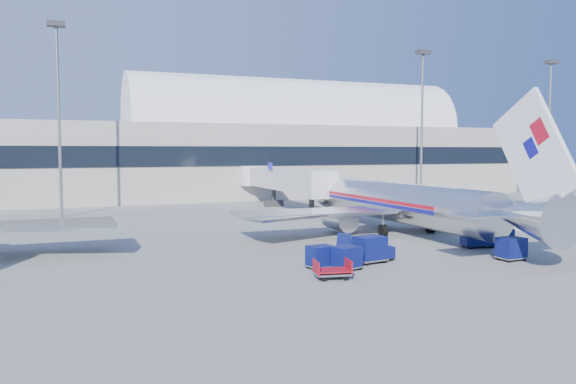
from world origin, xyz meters
name	(u,v)px	position (x,y,z in m)	size (l,w,h in m)	color
ground	(326,248)	(0.00, 0.00, 0.00)	(260.00, 260.00, 0.00)	gray
terminal	(103,153)	(-13.60, 55.96, 7.52)	(170.00, 28.15, 21.00)	#B2AA9E
airliner_main	(402,203)	(10.00, 4.51, 2.93)	(32.00, 37.26, 12.07)	silver
jetbridge_near	(279,179)	(7.60, 30.81, 3.93)	(4.40, 27.50, 6.25)	silver
mast_west	(58,90)	(-20.00, 30.00, 14.79)	(2.00, 1.20, 22.60)	slate
mast_east	(422,104)	(30.00, 30.00, 14.79)	(2.00, 1.20, 22.60)	slate
mast_far_east	(550,108)	(55.00, 30.00, 14.79)	(2.00, 1.20, 22.60)	slate
barrier_near	(487,228)	(18.00, 2.00, 0.45)	(3.00, 0.55, 0.90)	#9E9E96
barrier_mid	(514,226)	(21.30, 2.00, 0.45)	(3.00, 0.55, 0.90)	#9E9E96
barrier_far	(539,224)	(24.60, 2.00, 0.45)	(3.00, 0.55, 0.90)	#9E9E96
tug_lead	(375,251)	(0.80, -6.26, 0.74)	(2.62, 1.53, 1.62)	#0A114E
tug_right	(476,239)	(11.25, -4.46, 0.73)	(2.61, 1.61, 1.59)	#0A114E
tug_left	(344,244)	(0.27, -2.59, 0.70)	(2.17, 2.65, 1.55)	#0A114E
cart_train_a	(370,249)	(0.14, -6.69, 1.00)	(2.38, 1.97, 1.87)	#0A114E
cart_train_b	(347,258)	(-2.46, -8.24, 0.83)	(2.09, 1.81, 1.56)	#0A114E
cart_train_c	(321,256)	(-3.86, -7.17, 0.82)	(1.94, 1.60, 1.53)	#0A114E
cart_solo_near	(511,248)	(9.96, -9.66, 0.88)	(1.93, 1.51, 1.65)	#0A114E
cart_solo_far	(501,237)	(13.34, -4.99, 0.82)	(2.05, 1.76, 1.54)	#0A114E
cart_open_red	(333,272)	(-4.45, -10.17, 0.41)	(2.39, 1.88, 0.58)	slate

